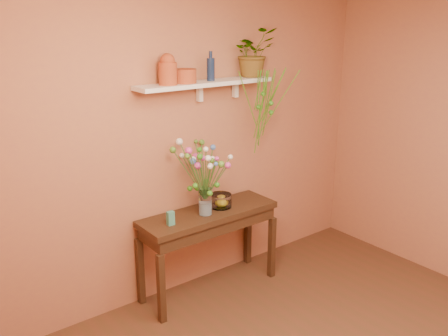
% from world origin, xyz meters
% --- Properties ---
extents(room, '(4.04, 4.04, 2.70)m').
position_xyz_m(room, '(0.00, 0.00, 1.35)').
color(room, '#522E1D').
rests_on(room, ground).
extents(sideboard, '(1.30, 0.42, 0.79)m').
position_xyz_m(sideboard, '(-0.00, 1.77, 0.67)').
color(sideboard, '#3D2512').
rests_on(sideboard, ground).
extents(wall_shelf, '(1.30, 0.24, 0.19)m').
position_xyz_m(wall_shelf, '(0.06, 1.87, 1.92)').
color(wall_shelf, white).
rests_on(wall_shelf, room).
extents(terracotta_jug, '(0.18, 0.18, 0.25)m').
position_xyz_m(terracotta_jug, '(-0.33, 1.86, 2.06)').
color(terracotta_jug, '#A33920').
rests_on(terracotta_jug, wall_shelf).
extents(terracotta_pot, '(0.21, 0.21, 0.11)m').
position_xyz_m(terracotta_pot, '(-0.15, 1.88, 1.99)').
color(terracotta_pot, '#A33920').
rests_on(terracotta_pot, wall_shelf).
extents(blue_bottle, '(0.08, 0.08, 0.25)m').
position_xyz_m(blue_bottle, '(0.10, 1.87, 2.04)').
color(blue_bottle, '#132243').
rests_on(blue_bottle, wall_shelf).
extents(spider_plant, '(0.42, 0.38, 0.43)m').
position_xyz_m(spider_plant, '(0.59, 1.89, 2.15)').
color(spider_plant, '#35821D').
rests_on(spider_plant, wall_shelf).
extents(plant_fronds, '(0.58, 0.36, 0.79)m').
position_xyz_m(plant_fronds, '(0.61, 1.72, 1.72)').
color(plant_fronds, '#35821D').
rests_on(plant_fronds, wall_shelf).
extents(glass_vase, '(0.12, 0.12, 0.24)m').
position_xyz_m(glass_vase, '(-0.07, 1.73, 0.89)').
color(glass_vase, white).
rests_on(glass_vase, sideboard).
extents(bouquet, '(0.53, 0.53, 0.54)m').
position_xyz_m(bouquet, '(-0.10, 1.74, 1.26)').
color(bouquet, '#386B28').
rests_on(bouquet, glass_vase).
extents(glass_bowl, '(0.20, 0.20, 0.12)m').
position_xyz_m(glass_bowl, '(0.14, 1.79, 0.85)').
color(glass_bowl, white).
rests_on(glass_bowl, sideboard).
extents(lemon, '(0.07, 0.07, 0.07)m').
position_xyz_m(lemon, '(0.16, 1.80, 0.83)').
color(lemon, gold).
rests_on(lemon, glass_bowl).
extents(carton, '(0.06, 0.05, 0.12)m').
position_xyz_m(carton, '(-0.43, 1.72, 0.85)').
color(carton, teal).
rests_on(carton, sideboard).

